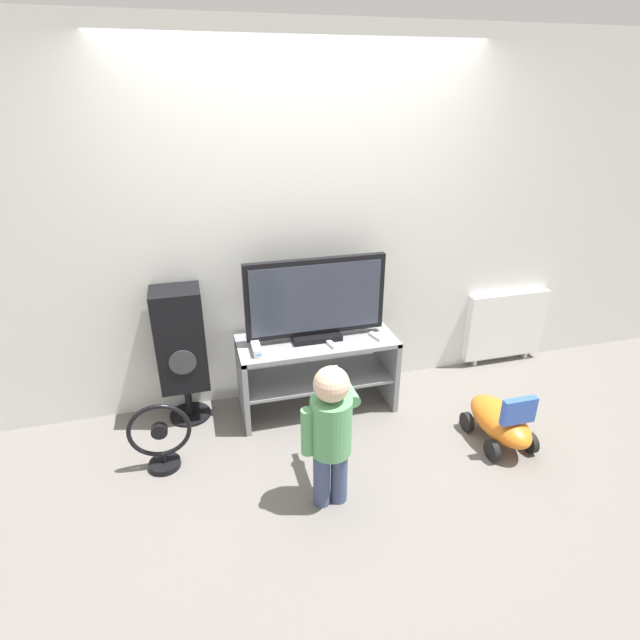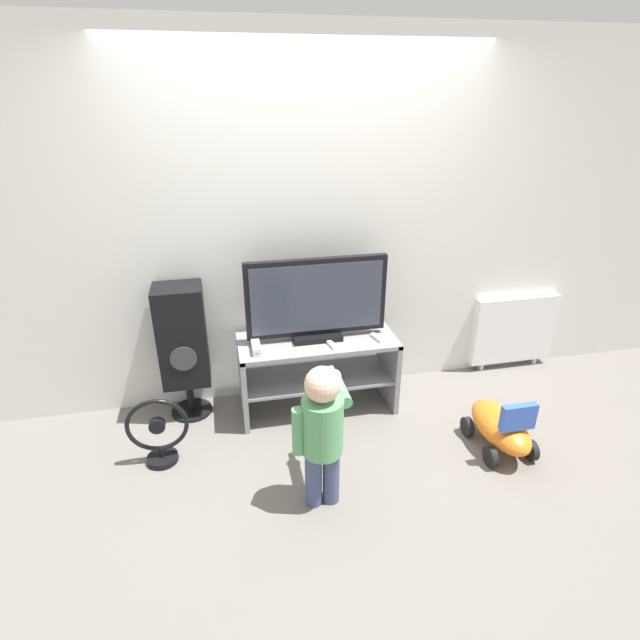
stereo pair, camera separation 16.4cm
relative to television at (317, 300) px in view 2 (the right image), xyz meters
name	(u,v)px [view 2 (the right image)]	position (x,y,z in m)	size (l,w,h in m)	color
ground_plane	(324,424)	(0.00, -0.25, -0.87)	(16.00, 16.00, 0.00)	slate
wall_back	(308,228)	(0.00, 0.29, 0.43)	(10.00, 0.06, 2.60)	silver
tv_stand	(317,363)	(0.00, -0.02, -0.49)	(1.13, 0.47, 0.57)	gray
television	(317,300)	(0.00, 0.00, 0.00)	(0.99, 0.20, 0.60)	black
game_console	(256,347)	(-0.44, -0.10, -0.27)	(0.06, 0.18, 0.05)	white
remote_primary	(377,338)	(0.42, -0.11, -0.28)	(0.07, 0.13, 0.03)	white
remote_secondary	(331,344)	(0.08, -0.13, -0.28)	(0.06, 0.13, 0.03)	white
child	(322,426)	(-0.17, -0.96, -0.33)	(0.34, 0.50, 0.90)	#3F4C72
speaker_tower	(183,338)	(-0.94, 0.11, -0.25)	(0.33, 0.30, 1.00)	black
floor_fan	(159,434)	(-1.11, -0.41, -0.65)	(0.39, 0.20, 0.48)	black
ride_on_toy	(501,427)	(1.09, -0.75, -0.70)	(0.33, 0.57, 0.44)	orange
radiator	(513,330)	(1.74, 0.22, -0.51)	(0.72, 0.08, 0.65)	white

